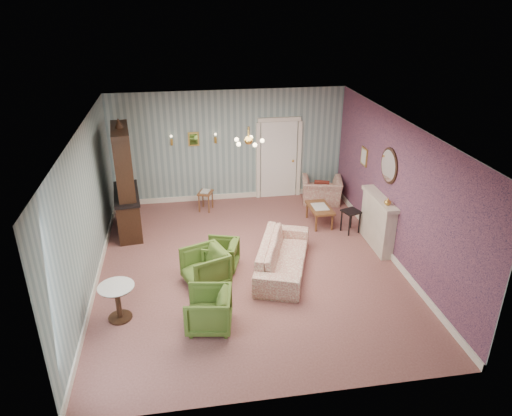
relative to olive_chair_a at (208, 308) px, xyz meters
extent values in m
plane|color=#8A5850|center=(0.95, 1.81, -0.38)|extent=(7.00, 7.00, 0.00)
plane|color=white|center=(0.95, 1.81, 2.52)|extent=(7.00, 7.00, 0.00)
plane|color=slate|center=(0.95, 5.31, 1.07)|extent=(6.00, 0.00, 6.00)
plane|color=slate|center=(0.95, -1.69, 1.07)|extent=(6.00, 0.00, 6.00)
plane|color=slate|center=(-2.05, 1.81, 1.07)|extent=(0.00, 7.00, 7.00)
plane|color=slate|center=(3.95, 1.81, 1.07)|extent=(0.00, 7.00, 7.00)
plane|color=#B05865|center=(3.94, 1.81, 1.07)|extent=(0.00, 7.00, 7.00)
imported|color=#476423|center=(0.00, 0.00, 0.00)|extent=(0.79, 0.83, 0.75)
imported|color=#476423|center=(0.03, 1.32, 0.01)|extent=(0.93, 0.96, 0.78)
imported|color=#476423|center=(0.37, 1.81, -0.04)|extent=(0.77, 0.80, 0.67)
imported|color=#9C463F|center=(1.59, 1.56, 0.06)|extent=(1.34, 2.31, 0.87)
imported|color=#9C463F|center=(3.29, 4.66, 0.07)|extent=(1.13, 0.87, 0.88)
imported|color=gold|center=(3.79, 1.81, 0.86)|extent=(0.15, 0.15, 0.15)
cube|color=maroon|center=(3.24, 4.51, 0.10)|extent=(0.41, 0.28, 0.39)
camera|label=1|loc=(-0.25, -6.46, 4.78)|focal=33.48mm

